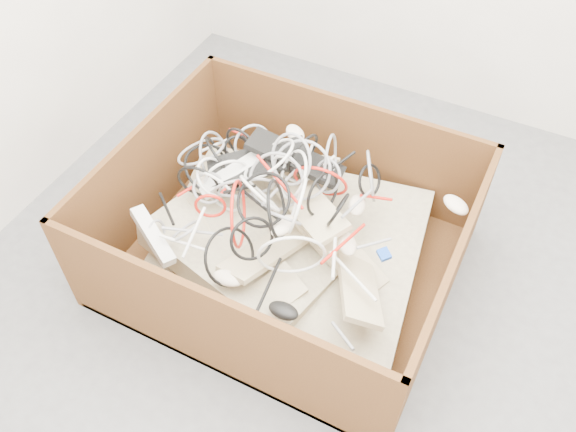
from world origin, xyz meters
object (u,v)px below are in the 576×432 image
at_px(cardboard_box, 281,245).
at_px(power_strip_right, 153,236).
at_px(power_strip_left, 236,172).
at_px(vga_plug, 384,254).

height_order(cardboard_box, power_strip_right, cardboard_box).
relative_size(power_strip_left, vga_plug, 7.14).
distance_m(power_strip_right, vga_plug, 0.85).
bearing_deg(power_strip_left, vga_plug, -65.85).
bearing_deg(power_strip_right, cardboard_box, 68.91).
relative_size(cardboard_box, power_strip_right, 4.87).
distance_m(cardboard_box, power_strip_right, 0.53).
bearing_deg(vga_plug, power_strip_left, -148.33).
bearing_deg(power_strip_left, cardboard_box, -74.34).
bearing_deg(vga_plug, cardboard_box, -143.33).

